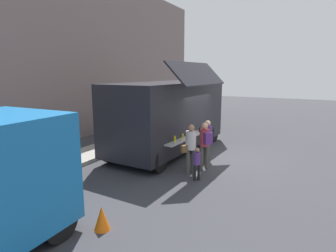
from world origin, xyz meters
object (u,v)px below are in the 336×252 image
customer_front_ordering (207,137)px  customer_rear_waiting (190,144)px  traffic_cone_orange (102,218)px  trash_bin (164,123)px  customer_mid_with_backpack (205,141)px  food_truck_main (169,114)px  child_near_queue (197,161)px

customer_front_ordering → customer_rear_waiting: (-1.53, 0.05, 0.04)m
traffic_cone_orange → customer_rear_waiting: customer_rear_waiting is taller
trash_bin → customer_rear_waiting: size_ratio=0.53×
trash_bin → customer_mid_with_backpack: bearing=-139.0°
customer_mid_with_backpack → food_truck_main: bearing=6.5°
traffic_cone_orange → food_truck_main: bearing=14.8°
trash_bin → customer_rear_waiting: bearing=-144.1°
traffic_cone_orange → child_near_queue: bearing=-11.7°
traffic_cone_orange → customer_rear_waiting: bearing=-3.9°
customer_rear_waiting → child_near_queue: (-0.55, -0.47, -0.36)m
food_truck_main → customer_front_ordering: size_ratio=4.04×
traffic_cone_orange → customer_front_ordering: size_ratio=0.34×
customer_front_ordering → child_near_queue: 2.14m
trash_bin → child_near_queue: 8.02m
customer_front_ordering → customer_rear_waiting: 1.53m
customer_front_ordering → customer_mid_with_backpack: size_ratio=0.97×
traffic_cone_orange → customer_mid_with_backpack: (4.88, -0.56, 0.76)m
trash_bin → customer_rear_waiting: 7.31m
trash_bin → child_near_queue: (-6.45, -4.75, 0.20)m
customer_front_ordering → food_truck_main: bearing=-8.4°
food_truck_main → traffic_cone_orange: size_ratio=12.03×
customer_front_ordering → customer_mid_with_backpack: 0.90m
food_truck_main → customer_rear_waiting: food_truck_main is taller
traffic_cone_orange → child_near_queue: child_near_queue is taller
traffic_cone_orange → customer_rear_waiting: 4.29m
food_truck_main → traffic_cone_orange: 6.70m
food_truck_main → child_near_queue: 3.75m
customer_rear_waiting → customer_front_ordering: bearing=-57.5°
child_near_queue → trash_bin: bearing=-6.2°
customer_mid_with_backpack → child_near_queue: bearing=138.9°
traffic_cone_orange → child_near_queue: 3.76m
customer_front_ordering → child_near_queue: bearing=109.5°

